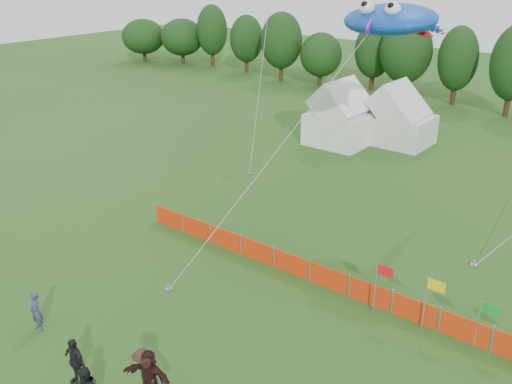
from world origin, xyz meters
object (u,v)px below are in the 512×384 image
Objects in this scene: spectator_d at (75,361)px; spectator_e at (150,369)px; tent_left at (341,119)px; stingray_kite at (393,19)px; spectator_c at (144,372)px; tent_right at (398,120)px; barrier_fence at (309,271)px; spectator_a at (36,311)px; spectator_f at (149,375)px.

spectator_e is at bearing 31.69° from spectator_d.
tent_left is 0.21× the size of stingray_kite.
spectator_c is 2.52m from spectator_d.
tent_left is at bearing -140.24° from tent_right.
spectator_c is at bearing -86.85° from stingray_kite.
spectator_e is (-0.06, 0.32, -0.12)m from spectator_c.
spectator_a is (-6.29, -9.59, 0.34)m from barrier_fence.
tent_left is at bearing 126.81° from spectator_e.
spectator_d is 2.74m from spectator_f.
spectator_d is at bearing -84.07° from tent_right.
spectator_d is at bearing -148.15° from spectator_c.
barrier_fence is 9.43m from spectator_f.
spectator_d is (-2.29, -1.05, -0.02)m from spectator_c.
spectator_e reaches higher than barrier_fence.
tent_left is 2.50× the size of spectator_d.
tent_right is 31.25m from spectator_c.
tent_left is at bearing 102.32° from spectator_a.
stingray_kite reaches higher than spectator_c.
spectator_d is (6.71, -28.94, -1.09)m from tent_left.
spectator_a reaches higher than barrier_fence.
tent_right is at bearing 105.41° from barrier_fence.
spectator_e is 0.47m from spectator_f.
spectator_f reaches higher than spectator_a.
spectator_e is 20.76m from stingray_kite.
spectator_e is (2.23, 1.37, -0.10)m from spectator_d.
tent_right is 2.81× the size of spectator_c.
spectator_e is (-0.35, -9.09, 0.29)m from barrier_fence.
barrier_fence is at bearing 106.67° from spectator_e.
spectator_d is (-2.57, -10.47, 0.39)m from barrier_fence.
barrier_fence is 10.65× the size of spectator_f.
spectator_e is (8.93, -27.57, -1.20)m from tent_left.
spectator_c reaches higher than spectator_a.
tent_right reaches higher than spectator_a.
spectator_c is at bearing -79.70° from tent_right.
spectator_c is at bearing -91.75° from barrier_fence.
spectator_c is 0.35m from spectator_e.
tent_right is 2.86× the size of spectator_d.
spectator_f reaches higher than spectator_e.
spectator_c reaches higher than spectator_d.
spectator_d is at bearing -172.60° from spectator_f.
spectator_e is at bearing 11.05° from spectator_a.
tent_left is 28.25m from spectator_a.
spectator_f is (2.54, 1.05, 0.04)m from spectator_d.
spectator_e is 0.08× the size of stingray_kite.
spectator_d reaches higher than barrier_fence.
tent_right is at bearing 95.47° from spectator_a.
barrier_fence is at bearing -81.88° from stingray_kite.
tent_right is 0.26× the size of barrier_fence.
tent_right is 31.96m from spectator_d.
spectator_a is at bearing 166.53° from spectator_f.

